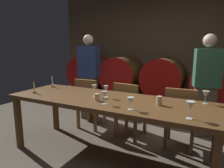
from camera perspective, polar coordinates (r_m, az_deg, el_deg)
The scene contains 23 objects.
ground_plane at distance 2.68m, azimuth 2.95°, elevation -21.31°, with size 7.33×7.33×0.00m, color brown.
back_wall at distance 4.81m, azimuth 16.47°, elevation 9.60°, with size 5.64×0.24×2.72m, color brown.
barrel_shelf at distance 4.45m, azimuth 14.29°, elevation -5.71°, with size 5.07×0.90×0.37m, color #4C2D16.
wine_barrel_far_left at distance 5.05m, azimuth -6.13°, elevation 3.35°, with size 0.82×0.88×0.82m.
wine_barrel_left at distance 4.62m, azimuth 3.13°, elevation 2.71°, with size 0.82×0.88×0.82m.
wine_barrel_center at distance 4.32m, azimuth 14.67°, elevation 1.82°, with size 0.82×0.88×0.82m.
wine_barrel_right at distance 4.22m, azimuth 27.31°, elevation 0.75°, with size 0.82×0.88×0.82m.
dining_table at distance 2.51m, azimuth -1.18°, elevation -5.78°, with size 2.62×0.85×0.78m.
chair_left at distance 3.49m, azimuth -6.54°, elevation -4.85°, with size 0.42×0.42×0.88m.
chair_center at distance 3.11m, azimuth 4.77°, elevation -6.76°, with size 0.44×0.44×0.88m.
chair_right at distance 2.93m, azimuth 18.91°, elevation -8.45°, with size 0.42×0.42×0.88m.
guest_left at distance 3.93m, azimuth -6.57°, elevation 2.09°, with size 0.42×0.30×1.64m.
guest_right at distance 3.44m, azimuth 25.24°, elevation -0.41°, with size 0.43×0.33×1.61m.
candle_left at distance 3.34m, azimuth -16.63°, elevation 0.05°, with size 0.05×0.05×0.19m.
candle_right at distance 2.99m, azimuth -21.31°, elevation -1.58°, with size 0.05×0.05×0.17m.
wine_glass_far_left at distance 2.59m, azimuth -5.09°, elevation -1.12°, with size 0.07×0.07×0.16m.
wine_glass_left at distance 2.53m, azimuth -1.75°, elevation -1.56°, with size 0.06×0.06×0.15m.
wine_glass_center_left at distance 2.25m, azimuth -2.19°, elevation -3.06°, with size 0.07×0.07×0.15m.
wine_glass_center_right at distance 2.06m, azimuth 5.35°, elevation -4.81°, with size 0.08×0.08×0.13m.
wine_glass_right at distance 1.93m, azimuth 21.43°, elevation -5.80°, with size 0.08×0.08×0.16m.
wine_glass_far_right at distance 2.49m, azimuth 25.19°, elevation -2.73°, with size 0.08×0.08×0.15m.
cup_left at distance 2.40m, azimuth -4.27°, elevation -3.78°, with size 0.06×0.06×0.09m, color beige.
cup_right at distance 2.28m, azimuth 13.31°, elevation -4.65°, with size 0.06×0.06×0.10m, color beige.
Camera 1 is at (0.93, -2.07, 1.43)m, focal length 32.05 mm.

